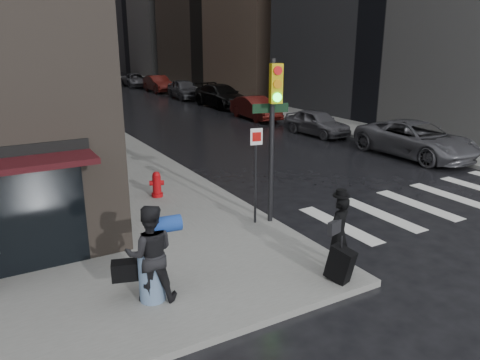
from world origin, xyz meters
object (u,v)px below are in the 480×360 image
object	(u,v)px
traffic_light	(272,121)
parked_car_5	(158,84)
man_jeans	(150,253)
parked_car_3	(221,96)
parked_car_2	(255,108)
man_overcoat	(339,238)
parked_car_6	(136,80)
fire_hydrant	(157,185)
parked_car_0	(416,139)
parked_car_1	(317,122)
parked_car_4	(184,89)

from	to	relation	value
traffic_light	parked_car_5	xyz separation A→B (m)	(8.95, 32.64, -2.18)
man_jeans	parked_car_3	bearing A→B (deg)	-103.39
parked_car_2	parked_car_3	distance (m)	5.87
man_overcoat	parked_car_6	size ratio (longest dim) A/B	0.38
fire_hydrant	parked_car_0	xyz separation A→B (m)	(11.71, -0.08, 0.24)
man_jeans	parked_car_2	distance (m)	21.63
parked_car_0	parked_car_2	bearing A→B (deg)	93.94
parked_car_1	parked_car_6	size ratio (longest dim) A/B	0.81
man_jeans	traffic_light	xyz separation A→B (m)	(4.11, 2.14, 1.82)
fire_hydrant	parked_car_2	distance (m)	15.83
parked_car_3	man_jeans	bearing A→B (deg)	-122.53
fire_hydrant	parked_car_5	world-z (taller)	parked_car_5
parked_car_0	parked_car_4	distance (m)	23.33
man_jeans	parked_car_1	size ratio (longest dim) A/B	0.49
parked_car_3	parked_car_5	world-z (taller)	parked_car_3
fire_hydrant	parked_car_4	size ratio (longest dim) A/B	0.18
parked_car_0	parked_car_6	xyz separation A→B (m)	(-1.11, 34.98, -0.09)
parked_car_3	parked_car_5	distance (m)	11.68
parked_car_4	parked_car_6	bearing A→B (deg)	96.05
parked_car_1	parked_car_3	world-z (taller)	parked_car_3
parked_car_4	parked_car_5	world-z (taller)	parked_car_4
traffic_light	parked_car_4	distance (m)	28.38
parked_car_5	man_overcoat	bearing A→B (deg)	-103.69
traffic_light	parked_car_1	bearing A→B (deg)	59.37
parked_car_6	parked_car_1	bearing A→B (deg)	-85.72
parked_car_6	fire_hydrant	bearing A→B (deg)	-103.39
parked_car_6	parked_car_4	bearing A→B (deg)	-84.61
man_overcoat	parked_car_4	xyz separation A→B (m)	(9.32, 29.81, -0.12)
man_overcoat	parked_car_0	bearing A→B (deg)	-163.24
parked_car_5	man_jeans	bearing A→B (deg)	-109.80
parked_car_2	parked_car_6	bearing A→B (deg)	91.51
parked_car_1	parked_car_4	distance (m)	17.49
parked_car_4	parked_car_1	bearing A→B (deg)	-85.80
traffic_light	parked_car_2	distance (m)	17.70
parked_car_3	parked_car_4	world-z (taller)	parked_car_3
man_jeans	traffic_light	bearing A→B (deg)	-135.34
man_overcoat	parked_car_4	size ratio (longest dim) A/B	0.39
man_overcoat	parked_car_3	size ratio (longest dim) A/B	0.33
man_overcoat	parked_car_3	distance (m)	25.89
parked_car_3	parked_car_6	distance (m)	17.51
parked_car_0	parked_car_2	size ratio (longest dim) A/B	1.28
man_overcoat	parked_car_6	bearing A→B (deg)	-118.25
man_jeans	man_overcoat	bearing A→B (deg)	-175.47
traffic_light	parked_car_3	xyz separation A→B (m)	(9.52, 20.97, -2.12)
man_overcoat	parked_car_3	xyz separation A→B (m)	(9.77, 23.98, -0.10)
traffic_light	parked_car_0	world-z (taller)	traffic_light
traffic_light	parked_car_0	xyz separation A→B (m)	(9.80, 3.48, -2.18)
traffic_light	parked_car_5	world-z (taller)	traffic_light
parked_car_1	parked_car_6	world-z (taller)	parked_car_6
parked_car_2	parked_car_4	bearing A→B (deg)	90.09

